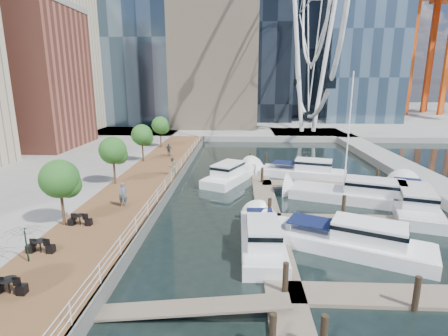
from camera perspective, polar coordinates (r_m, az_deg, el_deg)
ground at (r=20.80m, az=0.58°, el=-16.71°), size 520.00×520.00×0.00m
boardwalk at (r=35.73m, az=-13.10°, el=-2.90°), size 6.00×60.00×1.00m
seawall at (r=35.04m, az=-8.36°, el=-3.01°), size 0.25×60.00×1.00m
land_far at (r=120.33m, az=2.40°, el=9.02°), size 200.00×114.00×1.00m
breakwater at (r=43.74m, az=28.88°, el=-1.23°), size 4.00×60.00×1.00m
pier at (r=71.88m, az=13.43°, el=5.40°), size 14.00×12.00×1.00m
railing at (r=34.78m, az=-8.58°, el=-1.39°), size 0.10×60.00×1.05m
floating_docks at (r=30.54m, az=16.50°, el=-6.03°), size 16.00×34.00×2.60m
street_trees at (r=34.67m, az=-17.70°, el=2.74°), size 2.60×42.60×4.60m
cafe_tables at (r=21.43m, az=-29.56°, el=-13.52°), size 2.50×13.70×0.74m
yacht_foreground at (r=24.53m, az=19.32°, el=-12.53°), size 11.54×7.46×2.15m
pedestrian_near at (r=28.63m, az=-16.15°, el=-4.21°), size 0.81×0.65×1.94m
pedestrian_mid at (r=37.09m, az=-8.48°, el=0.31°), size 1.15×1.21×1.98m
pedestrian_far at (r=47.17m, az=-8.98°, el=2.99°), size 0.98×0.42×1.66m
moored_yachts at (r=33.08m, az=18.77°, el=-5.56°), size 22.71×37.73×11.50m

